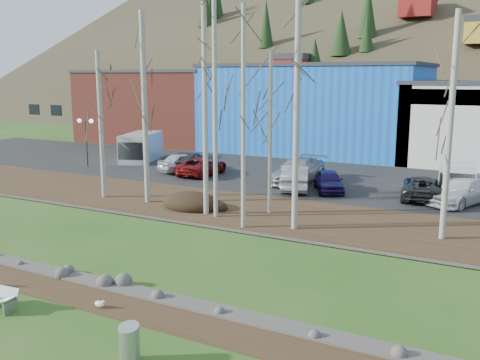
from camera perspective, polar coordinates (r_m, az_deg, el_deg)
The scene contains 32 objects.
ground at distance 17.31m, azimuth -20.20°, elevation -14.17°, with size 200.00×200.00×0.00m, color #265516.
dirt_strip at distance 18.62m, azimuth -15.30°, elevation -11.99°, with size 80.00×1.80×0.03m, color #382616.
near_bank_rocks at distance 19.30m, azimuth -13.23°, elevation -11.10°, with size 80.00×0.80×0.50m, color #47423D, non-canonical shape.
river at distance 22.32m, azimuth -6.22°, elevation -7.78°, with size 80.00×8.00×0.90m, color black, non-canonical shape.
far_bank_rocks at distance 25.64m, azimuth -1.03°, elevation -5.21°, with size 80.00×0.80×0.46m, color #47423D, non-canonical shape.
far_bank at distance 28.35m, azimuth 2.13°, elevation -3.46°, with size 80.00×7.00×0.15m, color #382616.
parking_lot at distance 37.84m, azimuth 9.14°, elevation 0.09°, with size 80.00×14.00×0.14m, color black.
building_brick at distance 61.04m, azimuth -8.11°, elevation 7.88°, with size 16.32×12.24×7.80m.
building_blue at distance 52.46m, azimuth 8.11°, elevation 7.65°, with size 20.40×12.24×8.30m.
hillside at distance 95.49m, azimuth 21.72°, elevation 16.51°, with size 160.00×72.00×35.00m, color #382F21, non-canonical shape.
litter_bin at distance 14.48m, azimuth -11.69°, elevation -16.87°, with size 0.53×0.53×0.91m, color #9FA2A4.
seagull at distance 17.72m, azimuth -14.74°, elevation -12.64°, with size 0.42×0.20×0.30m.
dirt_mound at distance 29.03m, azimuth -5.27°, elevation -2.35°, with size 3.28×2.32×0.64m, color black.
birch_0 at distance 31.95m, azimuth -14.62°, elevation 5.67°, with size 0.27×0.27×8.45m.
birch_1 at distance 30.09m, azimuth -10.13°, elevation 7.48°, with size 0.30×0.30×10.48m.
birch_2 at distance 26.40m, azimuth -2.69°, elevation 8.25°, with size 0.23×0.23×11.48m.
birch_3 at distance 26.99m, azimuth -3.76°, elevation 7.30°, with size 0.26×0.26×10.55m.
birch_4 at distance 27.25m, azimuth 3.22°, elevation 4.93°, with size 0.21×0.21×8.26m.
birch_5 at distance 24.46m, azimuth 0.36°, elevation 6.48°, with size 0.20×0.20×10.16m.
birch_6 at distance 24.32m, azimuth 6.07°, elevation 7.91°, with size 0.28×0.28×11.44m.
birch_7 at distance 24.36m, azimuth 21.49°, elevation 5.17°, with size 0.26×0.26×9.71m.
street_lamp at distance 43.49m, azimuth -16.13°, elevation 5.25°, with size 1.44×0.45×3.77m.
car_0 at distance 39.96m, azimuth -5.73°, elevation 1.93°, with size 1.75×4.34×1.48m, color silver.
car_1 at distance 40.44m, azimuth -5.45°, elevation 1.98°, with size 1.47×4.22×1.39m, color black.
car_2 at distance 38.60m, azimuth -4.05°, elevation 1.49°, with size 2.13×4.61×1.28m, color maroon.
car_3 at distance 35.93m, azimuth 6.21°, elevation 1.00°, with size 2.25×5.52×1.60m, color #96999E.
car_4 at distance 33.48m, azimuth 9.44°, elevation -0.09°, with size 1.55×3.85×1.31m, color #1C124A.
car_5 at distance 33.71m, azimuth 5.92°, elevation 0.28°, with size 1.63×4.67×1.54m, color #AFB0B1.
car_6 at distance 32.83m, azimuth 18.89°, elevation -0.73°, with size 2.23×4.83×1.34m, color #2A2B2D.
car_7 at distance 32.26m, azimuth 22.60°, elevation -1.11°, with size 2.00×4.92×1.43m, color white.
van_white at distance 34.56m, azimuth 22.16°, elevation 0.22°, with size 2.40×4.87×2.06m.
van_grey at distance 45.58m, azimuth -10.60°, elevation 3.45°, with size 3.84×5.69×2.30m.
Camera 1 is at (12.03, -10.17, 7.18)m, focal length 40.00 mm.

